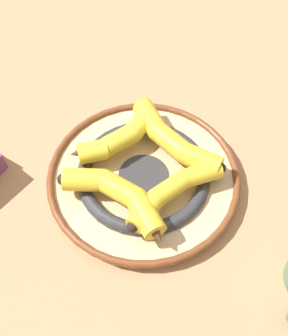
% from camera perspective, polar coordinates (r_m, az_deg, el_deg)
% --- Properties ---
extents(ground_plane, '(2.80, 2.80, 0.00)m').
position_cam_1_polar(ground_plane, '(0.71, 1.32, -2.33)').
color(ground_plane, '#A87A56').
extents(decorative_bowl, '(0.34, 0.34, 0.04)m').
position_cam_1_polar(decorative_bowl, '(0.70, 0.00, -1.02)').
color(decorative_bowl, tan).
rests_on(decorative_bowl, ground_plane).
extents(banana_a, '(0.13, 0.15, 0.04)m').
position_cam_1_polar(banana_a, '(0.70, -3.98, 4.21)').
color(banana_a, yellow).
rests_on(banana_a, decorative_bowl).
extents(banana_b, '(0.20, 0.14, 0.04)m').
position_cam_1_polar(banana_b, '(0.70, 3.99, 4.33)').
color(banana_b, gold).
rests_on(banana_b, decorative_bowl).
extents(banana_c, '(0.14, 0.17, 0.03)m').
position_cam_1_polar(banana_c, '(0.64, 4.52, -3.14)').
color(banana_c, gold).
rests_on(banana_c, decorative_bowl).
extents(banana_d, '(0.21, 0.11, 0.04)m').
position_cam_1_polar(banana_d, '(0.63, -3.76, -3.98)').
color(banana_d, gold).
rests_on(banana_d, decorative_bowl).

